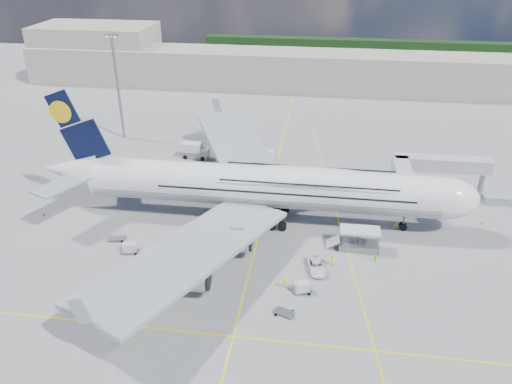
# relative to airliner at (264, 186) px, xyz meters

# --- Properties ---
(ground) EXTENTS (300.00, 300.00, 0.00)m
(ground) POSITION_rel_airliner_xyz_m (-0.26, -10.00, -6.87)
(ground) COLOR gray
(ground) RESTS_ON ground
(taxi_line_main) EXTENTS (0.25, 220.00, 0.01)m
(taxi_line_main) POSITION_rel_airliner_xyz_m (-0.26, -10.00, -6.86)
(taxi_line_main) COLOR yellow
(taxi_line_main) RESTS_ON ground
(taxi_line_cross) EXTENTS (120.00, 0.25, 0.01)m
(taxi_line_cross) POSITION_rel_airliner_xyz_m (-0.26, -30.00, -6.86)
(taxi_line_cross) COLOR yellow
(taxi_line_cross) RESTS_ON ground
(taxi_line_diag) EXTENTS (14.16, 99.06, 0.01)m
(taxi_line_diag) POSITION_rel_airliner_xyz_m (13.74, -0.00, -6.86)
(taxi_line_diag) COLOR yellow
(taxi_line_diag) RESTS_ON ground
(airliner) EXTENTS (77.26, 79.15, 23.71)m
(airliner) POSITION_rel_airliner_xyz_m (0.00, 0.00, 0.00)
(airliner) COLOR white
(airliner) RESTS_ON ground
(jet_bridge) EXTENTS (18.80, 12.10, 8.50)m
(jet_bridge) POSITION_rel_airliner_xyz_m (29.55, 10.94, -0.02)
(jet_bridge) COLOR #B7B7BC
(jet_bridge) RESTS_ON ground
(cargo_loader) EXTENTS (8.53, 3.20, 3.67)m
(cargo_loader) POSITION_rel_airliner_xyz_m (16.56, -7.11, -5.62)
(cargo_loader) COLOR silver
(cargo_loader) RESTS_ON ground
(light_mast) EXTENTS (3.00, 0.70, 25.50)m
(light_mast) POSITION_rel_airliner_xyz_m (-40.26, 35.00, 6.34)
(light_mast) COLOR gray
(light_mast) RESTS_ON ground
(terminal) EXTENTS (180.00, 16.00, 12.00)m
(terminal) POSITION_rel_airliner_xyz_m (-0.26, 85.00, -0.87)
(terminal) COLOR #B2AD9E
(terminal) RESTS_ON ground
(hangar) EXTENTS (40.00, 22.00, 18.00)m
(hangar) POSITION_rel_airliner_xyz_m (-70.26, 90.00, 2.13)
(hangar) COLOR #B2AD9E
(hangar) RESTS_ON ground
(tree_line) EXTENTS (160.00, 6.00, 8.00)m
(tree_line) POSITION_rel_airliner_xyz_m (39.74, 130.00, -2.87)
(tree_line) COLOR #193814
(tree_line) RESTS_ON ground
(dolly_row_a) EXTENTS (3.11, 2.05, 1.82)m
(dolly_row_a) POSITION_rel_airliner_xyz_m (-20.46, -13.58, -5.89)
(dolly_row_a) COLOR gray
(dolly_row_a) RESTS_ON ground
(dolly_row_b) EXTENTS (3.49, 1.95, 0.50)m
(dolly_row_b) POSITION_rel_airliner_xyz_m (-20.99, -22.19, -6.48)
(dolly_row_b) COLOR gray
(dolly_row_b) RESTS_ON ground
(dolly_row_c) EXTENTS (3.60, 2.22, 2.16)m
(dolly_row_c) POSITION_rel_airliner_xyz_m (-6.82, -13.23, -5.71)
(dolly_row_c) COLOR gray
(dolly_row_c) RESTS_ON ground
(dolly_back) EXTENTS (3.29, 2.30, 0.44)m
(dolly_back) POSITION_rel_airliner_xyz_m (-24.05, -10.34, -6.53)
(dolly_back) COLOR gray
(dolly_back) RESTS_ON ground
(dolly_nose_far) EXTENTS (3.12, 2.38, 0.41)m
(dolly_nose_far) POSITION_rel_airliner_xyz_m (5.94, -24.80, -6.55)
(dolly_nose_far) COLOR gray
(dolly_nose_far) RESTS_ON ground
(dolly_nose_near) EXTENTS (3.09, 2.42, 1.73)m
(dolly_nose_near) POSITION_rel_airliner_xyz_m (8.08, -19.79, -5.94)
(dolly_nose_near) COLOR gray
(dolly_nose_near) RESTS_ON ground
(baggage_tug) EXTENTS (3.53, 2.56, 2.01)m
(baggage_tug) POSITION_rel_airliner_xyz_m (-5.23, -9.06, -5.98)
(baggage_tug) COLOR silver
(baggage_tug) RESTS_ON ground
(catering_truck_inner) EXTENTS (7.57, 3.95, 4.30)m
(catering_truck_inner) POSITION_rel_airliner_xyz_m (-4.97, 24.78, -4.84)
(catering_truck_inner) COLOR gray
(catering_truck_inner) RESTS_ON ground
(catering_truck_outer) EXTENTS (6.36, 2.57, 3.76)m
(catering_truck_outer) POSITION_rel_airliner_xyz_m (-19.23, 25.05, -5.12)
(catering_truck_outer) COLOR gray
(catering_truck_outer) RESTS_ON ground
(service_van) EXTENTS (3.59, 5.76, 1.48)m
(service_van) POSITION_rel_airliner_xyz_m (9.98, -14.06, -6.13)
(service_van) COLOR white
(service_van) RESTS_ON ground
(crew_nose) EXTENTS (0.63, 0.50, 1.52)m
(crew_nose) POSITION_rel_airliner_xyz_m (23.43, -0.29, -6.11)
(crew_nose) COLOR #BCE217
(crew_nose) RESTS_ON ground
(crew_loader) EXTENTS (1.07, 1.05, 1.74)m
(crew_loader) POSITION_rel_airliner_xyz_m (19.15, -10.77, -6.00)
(crew_loader) COLOR #A3EC18
(crew_loader) RESTS_ON ground
(crew_wing) EXTENTS (0.46, 0.92, 1.51)m
(crew_wing) POSITION_rel_airliner_xyz_m (-15.27, -21.07, -6.11)
(crew_wing) COLOR #BCF419
(crew_wing) RESTS_ON ground
(crew_van) EXTENTS (0.74, 1.01, 1.91)m
(crew_van) POSITION_rel_airliner_xyz_m (12.38, -12.44, -5.91)
(crew_van) COLOR #E0FF1A
(crew_van) RESTS_ON ground
(crew_tug) EXTENTS (1.35, 0.88, 1.96)m
(crew_tug) POSITION_rel_airliner_xyz_m (5.54, -19.30, -5.89)
(crew_tug) COLOR #B3FB1A
(crew_tug) RESTS_ON ground
(cone_nose) EXTENTS (0.51, 0.51, 0.64)m
(cone_nose) POSITION_rel_airliner_xyz_m (39.09, 3.65, -6.56)
(cone_nose) COLOR orange
(cone_nose) RESTS_ON ground
(cone_wing_left_inner) EXTENTS (0.39, 0.39, 0.50)m
(cone_wing_left_inner) POSITION_rel_airliner_xyz_m (-8.30, 19.06, -6.63)
(cone_wing_left_inner) COLOR orange
(cone_wing_left_inner) RESTS_ON ground
(cone_wing_left_outer) EXTENTS (0.38, 0.38, 0.48)m
(cone_wing_left_outer) POSITION_rel_airliner_xyz_m (-14.46, 21.95, -6.64)
(cone_wing_left_outer) COLOR orange
(cone_wing_left_outer) RESTS_ON ground
(cone_wing_right_inner) EXTENTS (0.42, 0.42, 0.53)m
(cone_wing_right_inner) POSITION_rel_airliner_xyz_m (-3.91, -6.19, -6.61)
(cone_wing_right_inner) COLOR orange
(cone_wing_right_inner) RESTS_ON ground
(cone_wing_right_outer) EXTENTS (0.41, 0.41, 0.52)m
(cone_wing_right_outer) POSITION_rel_airliner_xyz_m (-16.80, -28.33, -6.62)
(cone_wing_right_outer) COLOR orange
(cone_wing_right_outer) RESTS_ON ground
(cone_tail) EXTENTS (0.49, 0.49, 0.63)m
(cone_tail) POSITION_rel_airliner_xyz_m (-40.66, -4.29, -6.57)
(cone_tail) COLOR orange
(cone_tail) RESTS_ON ground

